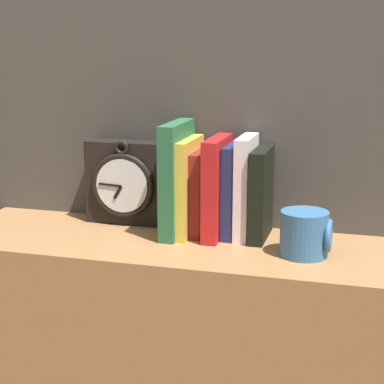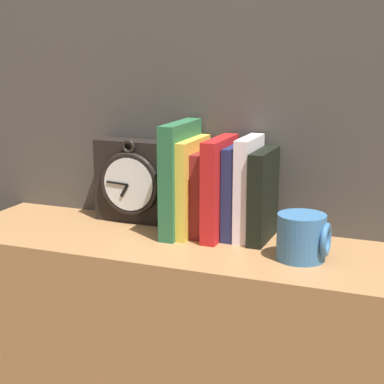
# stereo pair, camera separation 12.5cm
# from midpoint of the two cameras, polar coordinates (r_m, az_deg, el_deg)

# --- Properties ---
(wall_back) EXTENTS (6.00, 0.05, 2.60)m
(wall_back) POSITION_cam_midpoint_polar(r_m,az_deg,el_deg) (1.38, 5.44, 15.61)
(wall_back) COLOR #47423D
(wall_back) RESTS_ON ground_plane
(clock) EXTENTS (0.18, 0.07, 0.19)m
(clock) POSITION_cam_midpoint_polar(r_m,az_deg,el_deg) (1.41, -2.55, 0.94)
(clock) COLOR black
(clock) RESTS_ON bookshelf
(book_slot0_green) EXTENTS (0.03, 0.16, 0.23)m
(book_slot0_green) POSITION_cam_midpoint_polar(r_m,az_deg,el_deg) (1.31, 1.68, 1.19)
(book_slot0_green) COLOR #28653E
(book_slot0_green) RESTS_ON bookshelf
(book_slot1_yellow) EXTENTS (0.02, 0.15, 0.20)m
(book_slot1_yellow) POSITION_cam_midpoint_polar(r_m,az_deg,el_deg) (1.31, 2.84, 0.44)
(book_slot1_yellow) COLOR gold
(book_slot1_yellow) RESTS_ON bookshelf
(book_slot2_maroon) EXTENTS (0.02, 0.12, 0.17)m
(book_slot2_maroon) POSITION_cam_midpoint_polar(r_m,az_deg,el_deg) (1.32, 4.02, -0.09)
(book_slot2_maroon) COLOR maroon
(book_slot2_maroon) RESTS_ON bookshelf
(book_slot3_red) EXTENTS (0.03, 0.15, 0.20)m
(book_slot3_red) POSITION_cam_midpoint_polar(r_m,az_deg,el_deg) (1.30, 5.23, 0.32)
(book_slot3_red) COLOR red
(book_slot3_red) RESTS_ON bookshelf
(book_slot4_navy) EXTENTS (0.02, 0.12, 0.19)m
(book_slot4_navy) POSITION_cam_midpoint_polar(r_m,az_deg,el_deg) (1.30, 6.65, 0.02)
(book_slot4_navy) COLOR navy
(book_slot4_navy) RESTS_ON bookshelf
(book_slot5_white) EXTENTS (0.03, 0.12, 0.21)m
(book_slot5_white) POSITION_cam_midpoint_polar(r_m,az_deg,el_deg) (1.29, 7.81, 0.30)
(book_slot5_white) COLOR white
(book_slot5_white) RESTS_ON bookshelf
(book_slot6_black) EXTENTS (0.03, 0.13, 0.18)m
(book_slot6_black) POSITION_cam_midpoint_polar(r_m,az_deg,el_deg) (1.29, 9.13, -0.36)
(book_slot6_black) COLOR black
(book_slot6_black) RESTS_ON bookshelf
(mug) EXTENTS (0.10, 0.09, 0.09)m
(mug) POSITION_cam_midpoint_polar(r_m,az_deg,el_deg) (1.20, 12.79, -3.99)
(mug) COLOR teal
(mug) RESTS_ON bookshelf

